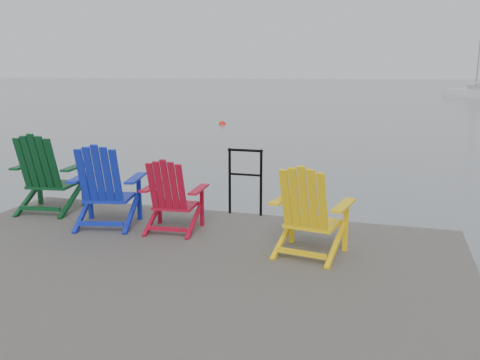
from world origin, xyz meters
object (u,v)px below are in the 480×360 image
(handrail, at_px, (245,175))
(chair_yellow, at_px, (309,210))
(chair_green, at_px, (47,173))
(buoy_b, at_px, (222,124))
(sailboat_near, at_px, (478,95))
(chair_red, at_px, (172,195))
(chair_blue, at_px, (105,185))

(handrail, relative_size, chair_yellow, 0.92)
(chair_yellow, bearing_deg, chair_green, 179.01)
(buoy_b, bearing_deg, chair_yellow, -68.34)
(handrail, xyz_separation_m, buoy_b, (-5.91, 16.29, -1.04))
(handrail, bearing_deg, sailboat_near, 78.76)
(chair_green, distance_m, buoy_b, 17.30)
(chair_yellow, bearing_deg, chair_red, 177.65)
(chair_green, relative_size, buoy_b, 3.31)
(sailboat_near, bearing_deg, buoy_b, -150.48)
(handrail, height_order, chair_green, chair_green)
(chair_blue, xyz_separation_m, buoy_b, (-4.41, 17.33, -1.03))
(handrail, relative_size, chair_green, 0.83)
(sailboat_near, bearing_deg, chair_blue, -136.73)
(chair_green, xyz_separation_m, chair_blue, (1.14, -0.38, -0.02))
(chair_red, xyz_separation_m, chair_yellow, (1.71, -0.35, 0.04))
(chair_green, relative_size, chair_blue, 1.04)
(chair_green, distance_m, sailboat_near, 49.02)
(chair_red, bearing_deg, chair_blue, 178.98)
(chair_blue, xyz_separation_m, sailboat_near, (10.81, 47.91, -0.67))
(handrail, bearing_deg, chair_red, -122.30)
(chair_green, bearing_deg, buoy_b, 92.93)
(handrail, bearing_deg, chair_yellow, -50.91)
(chair_green, relative_size, chair_yellow, 1.11)
(chair_blue, height_order, buoy_b, chair_blue)
(sailboat_near, bearing_deg, chair_red, -135.75)
(chair_blue, xyz_separation_m, chair_red, (0.87, 0.06, -0.07))
(handrail, distance_m, sailboat_near, 47.78)
(buoy_b, bearing_deg, sailboat_near, 63.54)
(chair_blue, bearing_deg, chair_red, -9.80)
(handrail, relative_size, chair_red, 1.00)
(chair_yellow, distance_m, sailboat_near, 48.90)
(handrail, distance_m, buoy_b, 17.36)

